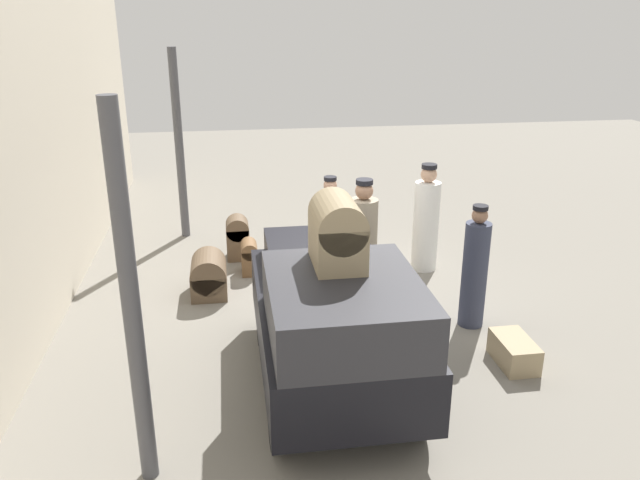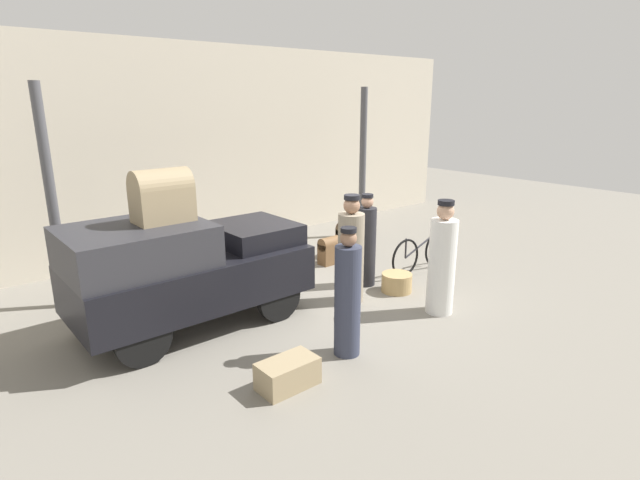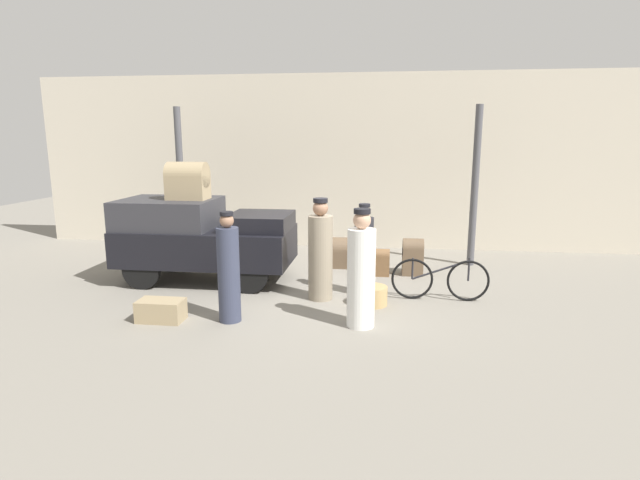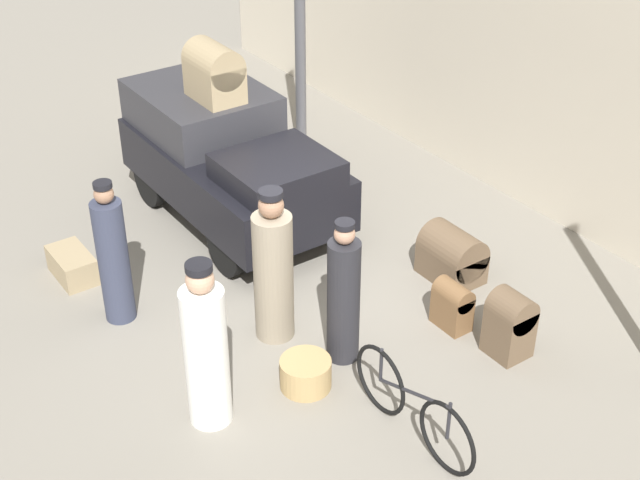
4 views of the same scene
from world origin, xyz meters
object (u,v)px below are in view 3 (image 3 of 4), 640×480
object	(u,v)px
conductor_in_dark_uniform	(320,254)
trunk_large_brown	(413,256)
porter_lifting_near_truck	(364,253)
trunk_on_truck_roof	(188,181)
porter_standing_middle	(229,272)
trunk_umber_medium	(161,310)
porter_carrying_trunk	(361,274)
suitcase_small_leather	(346,253)
bicycle	(440,279)
truck	(201,236)
suitcase_tan_flat	(379,261)
wicker_basket	(372,296)

from	to	relation	value
conductor_in_dark_uniform	trunk_large_brown	world-z (taller)	conductor_in_dark_uniform
porter_lifting_near_truck	trunk_on_truck_roof	size ratio (longest dim) A/B	2.19
porter_standing_middle	trunk_umber_medium	distance (m)	1.28
porter_carrying_trunk	suitcase_small_leather	bearing A→B (deg)	97.72
trunk_umber_medium	porter_lifting_near_truck	bearing A→B (deg)	30.13
trunk_umber_medium	bicycle	bearing A→B (deg)	19.86
porter_carrying_trunk	conductor_in_dark_uniform	size ratio (longest dim) A/B	1.00
truck	porter_standing_middle	world-z (taller)	porter_standing_middle
suitcase_tan_flat	truck	bearing A→B (deg)	-167.27
porter_carrying_trunk	suitcase_tan_flat	bearing A→B (deg)	85.19
conductor_in_dark_uniform	trunk_umber_medium	bearing A→B (deg)	-148.97
porter_standing_middle	suitcase_tan_flat	xyz separation A→B (m)	(2.33, 3.02, -0.51)
suitcase_tan_flat	porter_standing_middle	bearing A→B (deg)	-127.65
truck	bicycle	size ratio (longest dim) A/B	1.98
conductor_in_dark_uniform	trunk_umber_medium	world-z (taller)	conductor_in_dark_uniform
bicycle	trunk_large_brown	xyz separation A→B (m)	(-0.39, 1.70, 0.03)
conductor_in_dark_uniform	suitcase_tan_flat	world-z (taller)	conductor_in_dark_uniform
truck	porter_carrying_trunk	bearing A→B (deg)	-32.99
trunk_large_brown	bicycle	bearing A→B (deg)	-76.99
wicker_basket	truck	bearing A→B (deg)	162.08
conductor_in_dark_uniform	porter_lifting_near_truck	bearing A→B (deg)	27.18
wicker_basket	trunk_on_truck_roof	xyz separation A→B (m)	(-3.72, 1.13, 1.87)
conductor_in_dark_uniform	trunk_large_brown	size ratio (longest dim) A/B	2.35
porter_lifting_near_truck	trunk_umber_medium	size ratio (longest dim) A/B	2.36
trunk_large_brown	suitcase_small_leather	bearing A→B (deg)	161.30
trunk_umber_medium	trunk_on_truck_roof	size ratio (longest dim) A/B	0.93
bicycle	wicker_basket	bearing A→B (deg)	-160.80
bicycle	wicker_basket	size ratio (longest dim) A/B	3.21
porter_lifting_near_truck	porter_carrying_trunk	world-z (taller)	porter_carrying_trunk
porter_lifting_near_truck	wicker_basket	bearing A→B (deg)	-73.64
porter_lifting_near_truck	conductor_in_dark_uniform	distance (m)	0.86
trunk_umber_medium	wicker_basket	bearing A→B (deg)	20.10
truck	trunk_on_truck_roof	distance (m)	1.13
suitcase_small_leather	trunk_on_truck_roof	world-z (taller)	trunk_on_truck_roof
truck	porter_standing_middle	bearing A→B (deg)	-60.22
porter_lifting_near_truck	trunk_large_brown	distance (m)	1.84
truck	conductor_in_dark_uniform	xyz separation A→B (m)	(2.56, -0.91, -0.09)
suitcase_small_leather	trunk_on_truck_roof	xyz separation A→B (m)	(-3.08, -1.48, 1.73)
trunk_large_brown	truck	bearing A→B (deg)	-167.11
suitcase_tan_flat	suitcase_small_leather	bearing A→B (deg)	138.17
trunk_on_truck_roof	suitcase_small_leather	bearing A→B (deg)	25.68
wicker_basket	porter_lifting_near_truck	bearing A→B (deg)	106.36
porter_lifting_near_truck	suitcase_small_leather	world-z (taller)	porter_lifting_near_truck
bicycle	suitcase_tan_flat	xyz separation A→B (m)	(-1.10, 1.52, -0.08)
truck	trunk_large_brown	size ratio (longest dim) A/B	4.39
porter_carrying_trunk	porter_standing_middle	xyz separation A→B (m)	(-2.08, -0.04, -0.02)
conductor_in_dark_uniform	trunk_umber_medium	xyz separation A→B (m)	(-2.39, -1.44, -0.66)
conductor_in_dark_uniform	suitcase_small_leather	size ratio (longest dim) A/B	2.49
porter_standing_middle	suitcase_small_leather	xyz separation A→B (m)	(1.58, 3.69, -0.50)
bicycle	trunk_on_truck_roof	size ratio (longest dim) A/B	2.23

